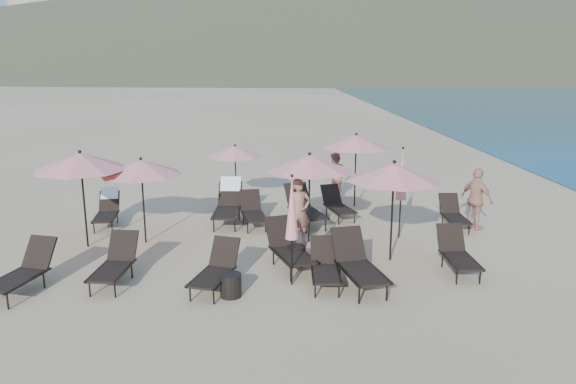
{
  "coord_description": "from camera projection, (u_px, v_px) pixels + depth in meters",
  "views": [
    {
      "loc": [
        -1.32,
        -11.4,
        4.73
      ],
      "look_at": [
        -0.54,
        3.5,
        1.1
      ],
      "focal_mm": 35.0,
      "sensor_mm": 36.0,
      "label": 1
    }
  ],
  "objects": [
    {
      "name": "ground",
      "position": [
        321.0,
        278.0,
        12.25
      ],
      "size": [
        800.0,
        800.0,
        0.0
      ],
      "primitive_type": "plane",
      "color": "#D6BA8C",
      "rests_on": "ground"
    },
    {
      "name": "umbrella_closed_1",
      "position": [
        402.0,
        175.0,
        14.6
      ],
      "size": [
        0.29,
        0.29,
        2.46
      ],
      "color": "black",
      "rests_on": "ground"
    },
    {
      "name": "umbrella_open_4",
      "position": [
        356.0,
        141.0,
        17.65
      ],
      "size": [
        2.21,
        2.21,
        2.38
      ],
      "color": "black",
      "rests_on": "ground"
    },
    {
      "name": "lounger_10",
      "position": [
        337.0,
        204.0,
        16.77
      ],
      "size": [
        0.96,
        1.64,
        0.89
      ],
      "rotation": [
        0.0,
        0.0,
        0.26
      ],
      "color": "black",
      "rests_on": "ground"
    },
    {
      "name": "lounger_8",
      "position": [
        253.0,
        211.0,
        15.99
      ],
      "size": [
        0.82,
        1.65,
        0.91
      ],
      "rotation": [
        0.0,
        0.0,
        0.15
      ],
      "color": "black",
      "rests_on": "ground"
    },
    {
      "name": "umbrella_open_3",
      "position": [
        235.0,
        151.0,
        17.89
      ],
      "size": [
        1.85,
        1.85,
        2.0
      ],
      "color": "black",
      "rests_on": "ground"
    },
    {
      "name": "umbrella_open_0",
      "position": [
        141.0,
        167.0,
        14.13
      ],
      "size": [
        2.1,
        2.1,
        2.26
      ],
      "color": "black",
      "rests_on": "ground"
    },
    {
      "name": "side_table_0",
      "position": [
        231.0,
        285.0,
        11.28
      ],
      "size": [
        0.44,
        0.44,
        0.48
      ],
      "primitive_type": "cylinder",
      "color": "black",
      "rests_on": "ground"
    },
    {
      "name": "lounger_7",
      "position": [
        228.0,
        203.0,
        16.3
      ],
      "size": [
        0.84,
        1.97,
        1.2
      ],
      "rotation": [
        0.0,
        0.0,
        -0.07
      ],
      "color": "black",
      "rests_on": "ground"
    },
    {
      "name": "lounger_5",
      "position": [
        458.0,
        253.0,
        12.56
      ],
      "size": [
        0.63,
        1.61,
        0.92
      ],
      "rotation": [
        0.0,
        0.0,
        -0.01
      ],
      "color": "black",
      "rests_on": "ground"
    },
    {
      "name": "umbrella_open_2",
      "position": [
        394.0,
        172.0,
        12.85
      ],
      "size": [
        2.25,
        2.25,
        2.42
      ],
      "color": "black",
      "rests_on": "ground"
    },
    {
      "name": "umbrella_open_5",
      "position": [
        81.0,
        162.0,
        13.78
      ],
      "size": [
        2.31,
        2.31,
        2.49
      ],
      "color": "black",
      "rests_on": "ground"
    },
    {
      "name": "lounger_2",
      "position": [
        289.0,
        247.0,
        12.8
      ],
      "size": [
        1.19,
        1.9,
        1.03
      ],
      "rotation": [
        0.0,
        0.0,
        0.31
      ],
      "color": "black",
      "rests_on": "ground"
    },
    {
      "name": "lounger_1",
      "position": [
        216.0,
        269.0,
        11.64
      ],
      "size": [
        1.07,
        1.71,
        0.92
      ],
      "rotation": [
        0.0,
        0.0,
        -0.32
      ],
      "color": "black",
      "rests_on": "ground"
    },
    {
      "name": "lounger_9",
      "position": [
        305.0,
        207.0,
        16.11
      ],
      "size": [
        1.2,
        1.96,
        1.06
      ],
      "rotation": [
        0.0,
        0.0,
        0.3
      ],
      "color": "black",
      "rests_on": "ground"
    },
    {
      "name": "beachgoer_b",
      "position": [
        335.0,
        176.0,
        18.84
      ],
      "size": [
        0.93,
        0.97,
        1.58
      ],
      "primitive_type": "imported",
      "rotation": [
        0.0,
        0.0,
        -0.95
      ],
      "color": "#AE6C5A",
      "rests_on": "ground"
    },
    {
      "name": "side_table_1",
      "position": [
        297.0,
        255.0,
        12.98
      ],
      "size": [
        0.4,
        0.4,
        0.47
      ],
      "primitive_type": "cylinder",
      "color": "black",
      "rests_on": "ground"
    },
    {
      "name": "umbrella_open_1",
      "position": [
        310.0,
        163.0,
        14.16
      ],
      "size": [
        2.21,
        2.21,
        2.38
      ],
      "color": "black",
      "rests_on": "ground"
    },
    {
      "name": "lounger_3",
      "position": [
        325.0,
        266.0,
        11.87
      ],
      "size": [
        0.65,
        1.55,
        0.88
      ],
      "rotation": [
        0.0,
        0.0,
        -0.05
      ],
      "color": "black",
      "rests_on": "ground"
    },
    {
      "name": "beachgoer_c",
      "position": [
        477.0,
        199.0,
        15.51
      ],
      "size": [
        0.88,
        1.09,
        1.74
      ],
      "primitive_type": "imported",
      "rotation": [
        0.0,
        0.0,
        2.11
      ],
      "color": "tan",
      "rests_on": "ground"
    },
    {
      "name": "beachgoer_a",
      "position": [
        299.0,
        212.0,
        14.34
      ],
      "size": [
        0.72,
        0.58,
        1.71
      ],
      "primitive_type": "imported",
      "rotation": [
        0.0,
        0.0,
        0.31
      ],
      "color": "#9D6855",
      "rests_on": "ground"
    },
    {
      "name": "lounger_4",
      "position": [
        358.0,
        263.0,
        11.77
      ],
      "size": [
        1.04,
        1.95,
        1.07
      ],
      "rotation": [
        0.0,
        0.0,
        0.19
      ],
      "color": "black",
      "rests_on": "ground"
    },
    {
      "name": "lounger_12",
      "position": [
        115.0,
        263.0,
        11.95
      ],
      "size": [
        0.81,
        1.71,
        0.95
      ],
      "rotation": [
        0.0,
        0.0,
        -0.11
      ],
      "color": "black",
      "rests_on": "ground"
    },
    {
      "name": "hotel_skyline",
      "position": [
        62.0,
        13.0,
        264.91
      ],
      "size": [
        109.0,
        82.0,
        55.0
      ],
      "color": "beige",
      "rests_on": "ground"
    },
    {
      "name": "lounger_11",
      "position": [
        454.0,
        214.0,
        15.8
      ],
      "size": [
        0.62,
        1.5,
        0.85
      ],
      "rotation": [
        0.0,
        0.0,
        -0.04
      ],
      "color": "black",
      "rests_on": "ground"
    },
    {
      "name": "lounger_6",
      "position": [
        107.0,
        209.0,
        16.04
      ],
      "size": [
        0.7,
        1.61,
        0.98
      ],
      "rotation": [
        0.0,
        0.0,
        0.08
      ],
      "color": "black",
      "rests_on": "ground"
    },
    {
      "name": "lounger_0",
      "position": [
        23.0,
        271.0,
        11.46
      ],
      "size": [
        1.12,
        1.82,
        0.98
      ],
      "rotation": [
        0.0,
        0.0,
        -0.3
      ],
      "color": "black",
      "rests_on": "ground"
    },
    {
      "name": "volcanic_headland",
      "position": [
        392.0,
        14.0,
        303.25
      ],
      "size": [
        690.0,
        690.0,
        55.0
      ],
      "color": "brown",
      "rests_on": "ground"
    },
    {
      "name": "umbrella_closed_0",
      "position": [
        292.0,
        209.0,
        11.52
      ],
      "size": [
        0.28,
        0.28,
        2.4
      ],
      "color": "black",
      "rests_on": "ground"
    }
  ]
}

